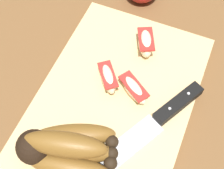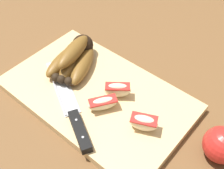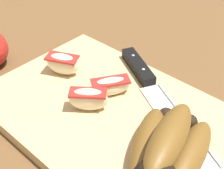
# 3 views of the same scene
# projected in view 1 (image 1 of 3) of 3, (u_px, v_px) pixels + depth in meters

# --- Properties ---
(ground_plane) EXTENTS (6.00, 6.00, 0.00)m
(ground_plane) POSITION_uv_depth(u_px,v_px,m) (117.00, 116.00, 0.58)
(ground_plane) COLOR brown
(cutting_board) EXTENTS (0.43, 0.26, 0.02)m
(cutting_board) POSITION_uv_depth(u_px,v_px,m) (111.00, 109.00, 0.57)
(cutting_board) COLOR tan
(cutting_board) RESTS_ON ground_plane
(banana_bunch) EXTENTS (0.13, 0.16, 0.07)m
(banana_bunch) POSITION_uv_depth(u_px,v_px,m) (65.00, 149.00, 0.50)
(banana_bunch) COLOR black
(banana_bunch) RESTS_ON cutting_board
(chefs_knife) EXTENTS (0.26, 0.16, 0.02)m
(chefs_knife) POSITION_uv_depth(u_px,v_px,m) (158.00, 121.00, 0.54)
(chefs_knife) COLOR silver
(chefs_knife) RESTS_ON cutting_board
(apple_wedge_near) EXTENTS (0.06, 0.05, 0.04)m
(apple_wedge_near) POSITION_uv_depth(u_px,v_px,m) (146.00, 43.00, 0.61)
(apple_wedge_near) COLOR beige
(apple_wedge_near) RESTS_ON cutting_board
(apple_wedge_middle) EXTENTS (0.06, 0.07, 0.03)m
(apple_wedge_middle) POSITION_uv_depth(u_px,v_px,m) (133.00, 89.00, 0.56)
(apple_wedge_middle) COLOR beige
(apple_wedge_middle) RESTS_ON cutting_board
(apple_wedge_far) EXTENTS (0.06, 0.05, 0.04)m
(apple_wedge_far) POSITION_uv_depth(u_px,v_px,m) (108.00, 78.00, 0.57)
(apple_wedge_far) COLOR beige
(apple_wedge_far) RESTS_ON cutting_board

